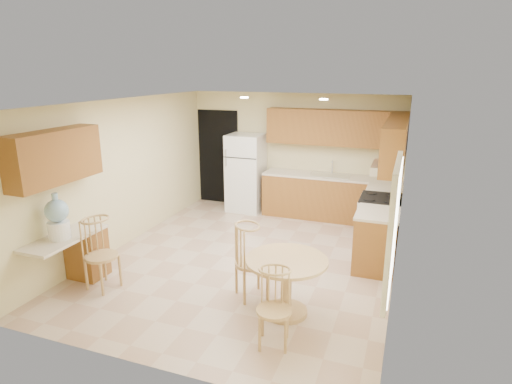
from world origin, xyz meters
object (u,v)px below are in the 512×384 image
(refrigerator, at_px, (246,173))
(water_crock, at_px, (58,218))
(chair_table_b, at_px, (272,305))
(dining_table, at_px, (286,278))
(chair_desk, at_px, (96,250))
(chair_table_a, at_px, (249,257))
(stove, at_px, (378,223))

(refrigerator, height_order, water_crock, refrigerator)
(chair_table_b, height_order, water_crock, water_crock)
(water_crock, bearing_deg, chair_table_b, -4.90)
(dining_table, distance_m, chair_desk, 2.60)
(chair_table_a, relative_size, chair_table_b, 1.15)
(refrigerator, bearing_deg, chair_table_a, -68.07)
(dining_table, xyz_separation_m, water_crock, (-3.03, -0.47, 0.57))
(chair_table_a, bearing_deg, dining_table, 33.38)
(refrigerator, height_order, dining_table, refrigerator)
(dining_table, relative_size, chair_table_b, 1.13)
(refrigerator, xyz_separation_m, dining_table, (1.98, -3.70, -0.34))
(refrigerator, bearing_deg, water_crock, -104.12)
(chair_table_b, relative_size, water_crock, 1.41)
(refrigerator, distance_m, chair_table_a, 3.83)
(chair_table_a, bearing_deg, water_crock, -117.05)
(refrigerator, height_order, chair_desk, refrigerator)
(refrigerator, bearing_deg, stove, -22.99)
(chair_table_a, bearing_deg, refrigerator, 160.76)
(stove, height_order, chair_table_a, stove)
(stove, distance_m, water_crock, 4.95)
(stove, relative_size, chair_table_a, 1.06)
(stove, distance_m, chair_desk, 4.48)
(chair_table_b, distance_m, water_crock, 3.13)
(chair_desk, bearing_deg, dining_table, 108.42)
(chair_table_a, height_order, water_crock, water_crock)
(refrigerator, distance_m, chair_desk, 4.09)
(chair_table_b, bearing_deg, chair_table_a, -68.54)
(chair_table_a, height_order, chair_desk, chair_table_a)
(dining_table, relative_size, chair_table_a, 0.98)
(chair_table_a, xyz_separation_m, chair_table_b, (0.60, -0.89, -0.08))
(chair_desk, bearing_deg, chair_table_a, 114.51)
(refrigerator, distance_m, stove, 3.14)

